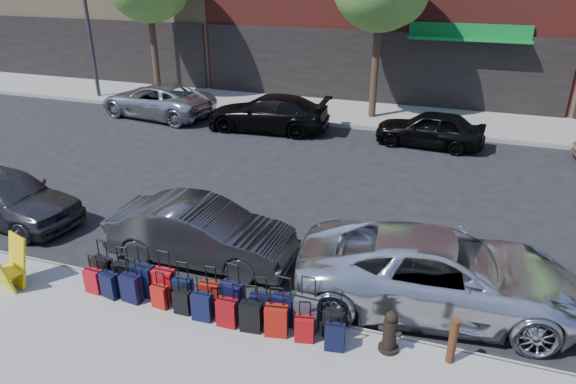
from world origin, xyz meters
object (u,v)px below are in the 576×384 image
at_px(car_near_0, 7,196).
at_px(car_far_0, 157,100).
at_px(car_far_1, 268,113).
at_px(fire_hydrant, 390,333).
at_px(display_rack, 8,265).
at_px(bollard, 453,340).
at_px(car_far_2, 430,129).
at_px(car_near_1, 201,233).
at_px(suitcase_front_5, 211,295).
at_px(car_near_2, 440,272).

distance_m(car_near_0, car_far_0, 10.09).
xyz_separation_m(car_far_0, car_far_1, (5.32, -0.33, 0.00)).
bearing_deg(fire_hydrant, display_rack, -162.73).
height_order(bollard, car_far_0, car_far_0).
height_order(display_rack, car_far_2, car_far_2).
xyz_separation_m(car_near_0, car_far_1, (3.56, 9.61, 0.00)).
bearing_deg(car_near_1, car_near_0, 88.24).
relative_size(car_near_0, car_far_1, 0.85).
distance_m(bollard, car_far_0, 17.51).
height_order(suitcase_front_5, display_rack, display_rack).
relative_size(bollard, car_near_0, 0.20).
xyz_separation_m(fire_hydrant, car_near_0, (-10.17, 1.90, 0.20)).
height_order(display_rack, car_far_1, car_far_1).
bearing_deg(car_near_0, car_far_0, 16.44).
relative_size(bollard, car_near_1, 0.20).
bearing_deg(car_far_2, car_near_1, -19.10).
relative_size(fire_hydrant, car_far_1, 0.16).
bearing_deg(car_far_1, car_near_2, 33.44).
xyz_separation_m(fire_hydrant, car_far_1, (-6.61, 11.51, 0.20)).
bearing_deg(fire_hydrant, car_near_0, -178.10).
bearing_deg(car_far_0, car_near_0, 17.82).
height_order(fire_hydrant, car_near_1, car_near_1).
bearing_deg(display_rack, car_near_1, 56.77).
height_order(bollard, car_far_1, car_far_1).
bearing_deg(fire_hydrant, car_near_1, 170.71).
distance_m(display_rack, car_near_2, 8.60).
bearing_deg(bollard, car_near_2, 101.29).
height_order(display_rack, car_near_2, car_near_2).
relative_size(display_rack, car_near_1, 0.25).
bearing_deg(car_near_2, fire_hydrant, 152.69).
distance_m(car_near_1, car_far_2, 10.68).
relative_size(display_rack, car_far_2, 0.28).
distance_m(suitcase_front_5, fire_hydrant, 3.42).
distance_m(fire_hydrant, bollard, 1.02).
distance_m(display_rack, car_far_1, 12.18).
bearing_deg(car_far_1, car_far_0, -96.86).
relative_size(car_near_0, car_far_2, 1.07).
bearing_deg(car_near_1, bollard, -108.35).
relative_size(suitcase_front_5, car_near_2, 0.16).
bearing_deg(car_near_0, suitcase_front_5, -98.78).
distance_m(car_far_1, car_far_2, 6.30).
distance_m(suitcase_front_5, car_far_1, 11.88).
bearing_deg(suitcase_front_5, car_near_2, 20.91).
bearing_deg(car_near_2, car_far_1, 30.10).
xyz_separation_m(car_far_0, car_far_2, (11.61, -0.22, -0.05)).
relative_size(fire_hydrant, display_rack, 0.73).
relative_size(car_near_0, car_near_1, 0.98).
bearing_deg(car_far_2, suitcase_front_5, -11.05).
distance_m(bollard, car_near_0, 11.34).
xyz_separation_m(car_near_0, car_near_1, (5.67, -0.11, -0.01)).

